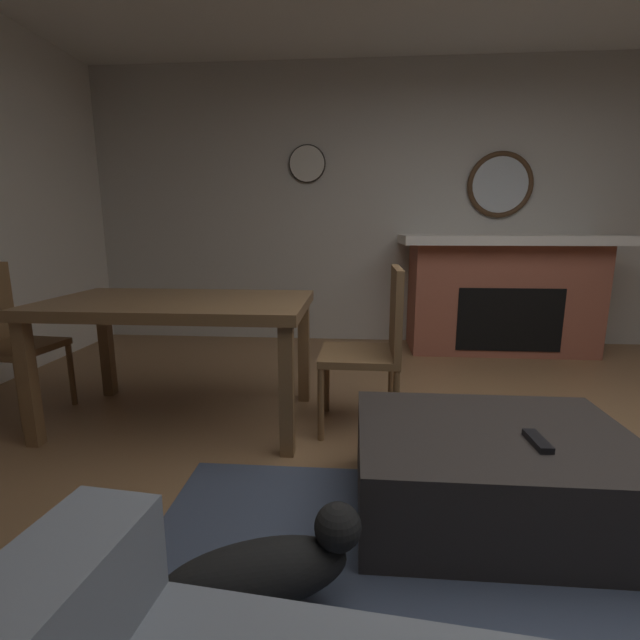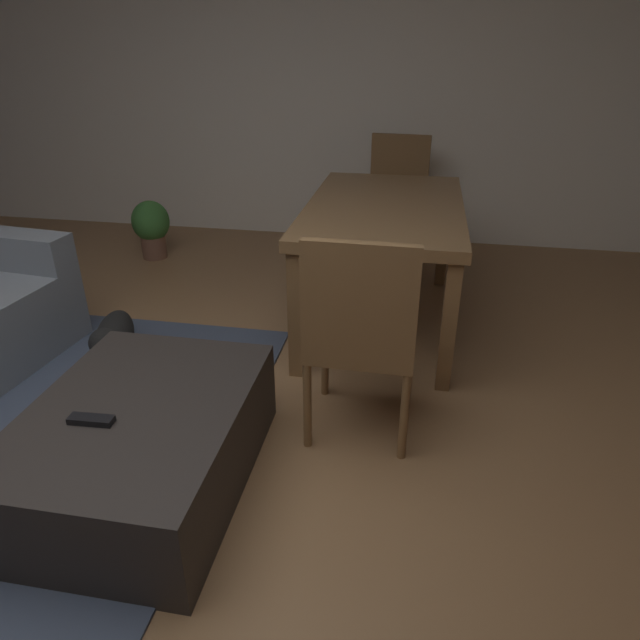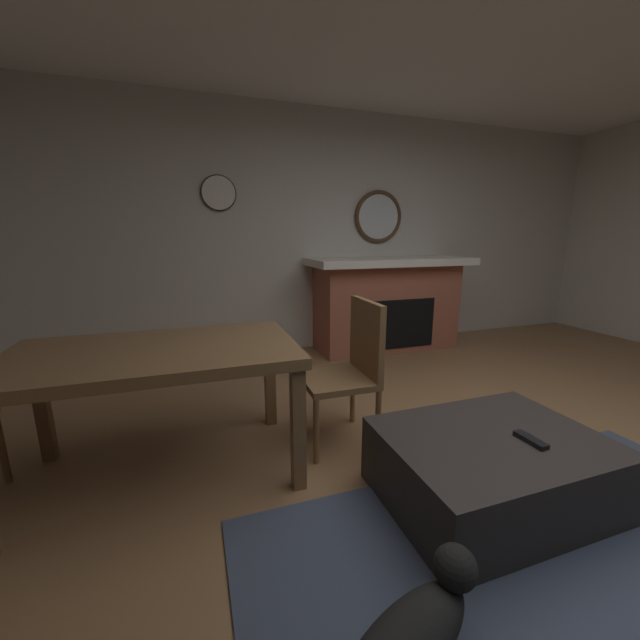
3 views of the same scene
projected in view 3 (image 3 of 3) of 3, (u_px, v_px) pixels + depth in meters
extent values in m
plane|color=olive|center=(562.00, 495.00, 1.94)|extent=(8.72, 8.72, 0.00)
cube|color=beige|center=(344.00, 234.00, 4.45)|extent=(7.67, 0.12, 2.69)
cube|color=#9E5642|center=(386.00, 307.00, 4.43)|extent=(1.64, 0.60, 1.00)
cube|color=black|center=(397.00, 324.00, 4.23)|extent=(0.90, 0.10, 0.56)
cube|color=white|center=(390.00, 261.00, 4.27)|extent=(1.88, 0.76, 0.08)
torus|color=#4C331E|center=(378.00, 217.00, 4.45)|extent=(0.62, 0.05, 0.62)
cylinder|color=silver|center=(378.00, 217.00, 4.45)|extent=(0.52, 0.01, 0.52)
cube|color=#2D2826|center=(490.00, 468.00, 1.87)|extent=(1.05, 0.77, 0.36)
cube|color=black|center=(531.00, 440.00, 1.77)|extent=(0.06, 0.16, 0.02)
cube|color=brown|center=(156.00, 354.00, 1.99)|extent=(1.48, 0.86, 0.06)
cube|color=brown|center=(298.00, 429.00, 1.94)|extent=(0.07, 0.07, 0.68)
cube|color=brown|center=(270.00, 379.00, 2.63)|extent=(0.07, 0.07, 0.68)
cube|color=brown|center=(42.00, 406.00, 2.20)|extent=(0.07, 0.07, 0.68)
cylinder|color=brown|center=(2.00, 448.00, 2.01)|extent=(0.04, 0.04, 0.41)
cube|color=brown|center=(337.00, 379.00, 2.38)|extent=(0.45, 0.45, 0.04)
cube|color=brown|center=(366.00, 337.00, 2.38)|extent=(0.05, 0.44, 0.48)
cylinder|color=brown|center=(316.00, 431.00, 2.18)|extent=(0.04, 0.04, 0.41)
cylinder|color=brown|center=(299.00, 403.00, 2.55)|extent=(0.04, 0.04, 0.41)
cylinder|color=brown|center=(378.00, 421.00, 2.30)|extent=(0.04, 0.04, 0.41)
cylinder|color=brown|center=(353.00, 395.00, 2.67)|extent=(0.04, 0.04, 0.41)
sphere|color=black|center=(455.00, 567.00, 1.23)|extent=(0.14, 0.14, 0.14)
cylinder|color=silver|center=(219.00, 193.00, 3.83)|extent=(0.34, 0.03, 0.34)
torus|color=black|center=(219.00, 193.00, 3.83)|extent=(0.36, 0.02, 0.36)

